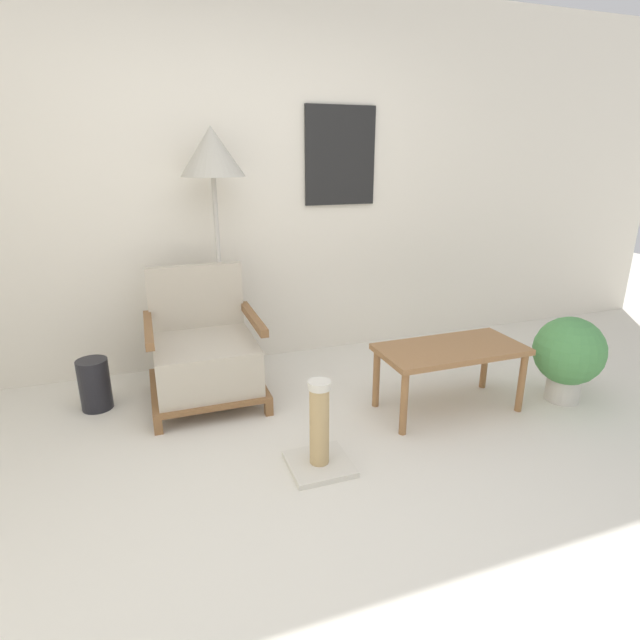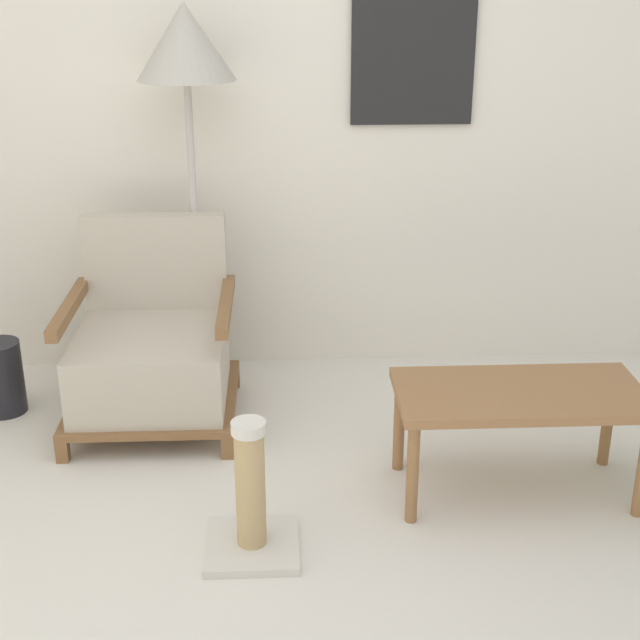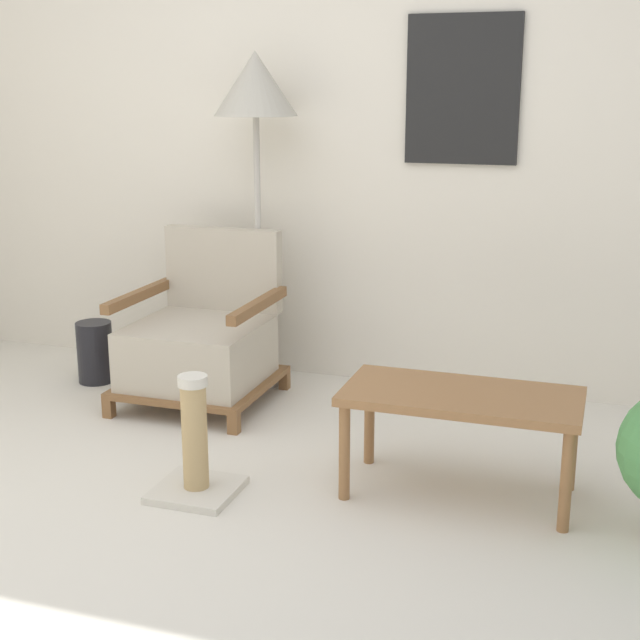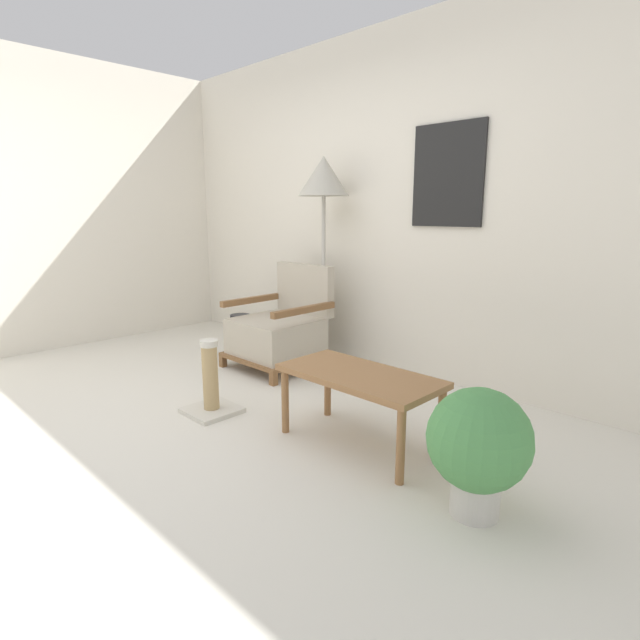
{
  "view_description": "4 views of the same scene",
  "coord_description": "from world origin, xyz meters",
  "px_view_note": "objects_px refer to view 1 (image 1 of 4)",
  "views": [
    {
      "loc": [
        -0.75,
        -1.69,
        1.55
      ],
      "look_at": [
        0.27,
        1.17,
        0.55
      ],
      "focal_mm": 28.0,
      "sensor_mm": 36.0,
      "label": 1
    },
    {
      "loc": [
        0.11,
        -2.15,
        1.86
      ],
      "look_at": [
        0.27,
        1.17,
        0.55
      ],
      "focal_mm": 50.0,
      "sensor_mm": 36.0,
      "label": 2
    },
    {
      "loc": [
        1.49,
        -2.5,
        1.57
      ],
      "look_at": [
        0.27,
        1.17,
        0.55
      ],
      "focal_mm": 50.0,
      "sensor_mm": 36.0,
      "label": 3
    },
    {
      "loc": [
        2.67,
        -1.27,
        1.3
      ],
      "look_at": [
        0.27,
        1.17,
        0.55
      ],
      "focal_mm": 28.0,
      "sensor_mm": 36.0,
      "label": 4
    }
  ],
  "objects_px": {
    "scratching_post": "(319,438)",
    "floor_lamp": "(212,160)",
    "potted_plant": "(569,354)",
    "vase": "(95,384)",
    "coffee_table": "(450,355)",
    "armchair": "(205,355)"
  },
  "relations": [
    {
      "from": "armchair",
      "to": "coffee_table",
      "type": "height_order",
      "value": "armchair"
    },
    {
      "from": "floor_lamp",
      "to": "potted_plant",
      "type": "bearing_deg",
      "value": -29.58
    },
    {
      "from": "potted_plant",
      "to": "scratching_post",
      "type": "bearing_deg",
      "value": -174.52
    },
    {
      "from": "coffee_table",
      "to": "vase",
      "type": "distance_m",
      "value": 2.26
    },
    {
      "from": "coffee_table",
      "to": "vase",
      "type": "height_order",
      "value": "coffee_table"
    },
    {
      "from": "armchair",
      "to": "vase",
      "type": "bearing_deg",
      "value": 172.29
    },
    {
      "from": "vase",
      "to": "scratching_post",
      "type": "xyz_separation_m",
      "value": [
        1.13,
        -1.09,
        0.0
      ]
    },
    {
      "from": "armchair",
      "to": "scratching_post",
      "type": "relative_size",
      "value": 1.73
    },
    {
      "from": "potted_plant",
      "to": "armchair",
      "type": "bearing_deg",
      "value": 159.76
    },
    {
      "from": "floor_lamp",
      "to": "vase",
      "type": "bearing_deg",
      "value": -164.08
    },
    {
      "from": "floor_lamp",
      "to": "vase",
      "type": "xyz_separation_m",
      "value": [
        -0.87,
        -0.25,
        -1.36
      ]
    },
    {
      "from": "vase",
      "to": "coffee_table",
      "type": "bearing_deg",
      "value": -19.67
    },
    {
      "from": "scratching_post",
      "to": "potted_plant",
      "type": "bearing_deg",
      "value": 5.48
    },
    {
      "from": "scratching_post",
      "to": "vase",
      "type": "bearing_deg",
      "value": 136.22
    },
    {
      "from": "floor_lamp",
      "to": "potted_plant",
      "type": "relative_size",
      "value": 3.03
    },
    {
      "from": "floor_lamp",
      "to": "potted_plant",
      "type": "distance_m",
      "value": 2.64
    },
    {
      "from": "coffee_table",
      "to": "floor_lamp",
      "type": "bearing_deg",
      "value": 141.24
    },
    {
      "from": "scratching_post",
      "to": "coffee_table",
      "type": "bearing_deg",
      "value": 18.3
    },
    {
      "from": "floor_lamp",
      "to": "potted_plant",
      "type": "height_order",
      "value": "floor_lamp"
    },
    {
      "from": "potted_plant",
      "to": "scratching_post",
      "type": "height_order",
      "value": "potted_plant"
    },
    {
      "from": "floor_lamp",
      "to": "coffee_table",
      "type": "relative_size",
      "value": 1.91
    },
    {
      "from": "scratching_post",
      "to": "floor_lamp",
      "type": "bearing_deg",
      "value": 101.22
    }
  ]
}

